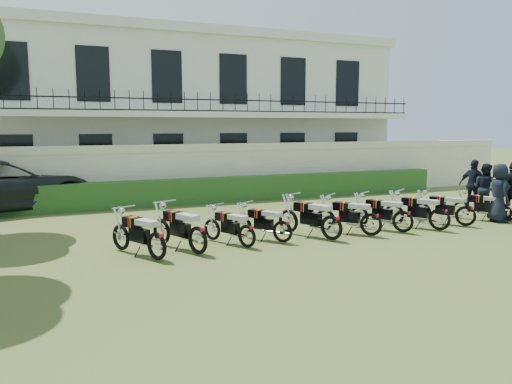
# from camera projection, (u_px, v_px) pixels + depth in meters

# --- Properties ---
(ground) EXTENTS (100.00, 100.00, 0.00)m
(ground) POSITION_uv_depth(u_px,v_px,m) (309.00, 240.00, 13.29)
(ground) COLOR #435020
(ground) RESTS_ON ground
(perimeter_wall) EXTENTS (30.00, 0.35, 2.30)m
(perimeter_wall) POSITION_uv_depth(u_px,v_px,m) (216.00, 171.00, 20.45)
(perimeter_wall) COLOR #EFE1C9
(perimeter_wall) RESTS_ON ground
(hedge) EXTENTS (18.00, 0.60, 1.00)m
(hedge) POSITION_uv_depth(u_px,v_px,m) (246.00, 189.00, 20.19)
(hedge) COLOR #1B4E1E
(hedge) RESTS_ON ground
(building) EXTENTS (20.40, 9.60, 7.40)m
(building) POSITION_uv_depth(u_px,v_px,m) (179.00, 112.00, 25.57)
(building) COLOR silver
(building) RESTS_ON ground
(motorcycle_0) EXTENTS (1.03, 1.85, 1.10)m
(motorcycle_0) POSITION_uv_depth(u_px,v_px,m) (157.00, 239.00, 11.20)
(motorcycle_0) COLOR black
(motorcycle_0) RESTS_ON ground
(motorcycle_1) EXTENTS (1.00, 1.97, 1.15)m
(motorcycle_1) POSITION_uv_depth(u_px,v_px,m) (198.00, 233.00, 11.70)
(motorcycle_1) COLOR black
(motorcycle_1) RESTS_ON ground
(motorcycle_2) EXTENTS (0.91, 1.67, 0.99)m
(motorcycle_2) POSITION_uv_depth(u_px,v_px,m) (247.00, 231.00, 12.36)
(motorcycle_2) COLOR black
(motorcycle_2) RESTS_ON ground
(motorcycle_3) EXTENTS (1.12, 1.53, 0.99)m
(motorcycle_3) POSITION_uv_depth(u_px,v_px,m) (283.00, 226.00, 12.90)
(motorcycle_3) COLOR black
(motorcycle_3) RESTS_ON ground
(motorcycle_4) EXTENTS (1.06, 1.92, 1.14)m
(motorcycle_4) POSITION_uv_depth(u_px,v_px,m) (332.00, 222.00, 13.14)
(motorcycle_4) COLOR black
(motorcycle_4) RESTS_ON ground
(motorcycle_5) EXTENTS (1.25, 1.65, 1.08)m
(motorcycle_5) POSITION_uv_depth(u_px,v_px,m) (371.00, 219.00, 13.68)
(motorcycle_5) COLOR black
(motorcycle_5) RESTS_ON ground
(motorcycle_6) EXTENTS (1.11, 1.72, 1.07)m
(motorcycle_6) POSITION_uv_depth(u_px,v_px,m) (403.00, 216.00, 14.13)
(motorcycle_6) COLOR black
(motorcycle_6) RESTS_ON ground
(motorcycle_7) EXTENTS (1.08, 1.80, 1.10)m
(motorcycle_7) POSITION_uv_depth(u_px,v_px,m) (440.00, 214.00, 14.38)
(motorcycle_7) COLOR black
(motorcycle_7) RESTS_ON ground
(motorcycle_8) EXTENTS (1.17, 1.63, 1.05)m
(motorcycle_8) POSITION_uv_depth(u_px,v_px,m) (466.00, 211.00, 15.02)
(motorcycle_8) COLOR black
(motorcycle_8) RESTS_ON ground
(motorcycle_9) EXTENTS (1.16, 1.45, 0.97)m
(motorcycle_9) POSITION_uv_depth(u_px,v_px,m) (503.00, 208.00, 15.72)
(motorcycle_9) COLOR black
(motorcycle_9) RESTS_ON ground
(officer_3) EXTENTS (0.85, 1.05, 1.86)m
(officer_3) POSITION_uv_depth(u_px,v_px,m) (499.00, 193.00, 15.77)
(officer_3) COLOR black
(officer_3) RESTS_ON ground
(officer_4) EXTENTS (0.80, 0.95, 1.73)m
(officer_4) POSITION_uv_depth(u_px,v_px,m) (485.00, 188.00, 17.46)
(officer_4) COLOR black
(officer_4) RESTS_ON ground
(officer_5) EXTENTS (0.76, 1.16, 1.84)m
(officer_5) POSITION_uv_depth(u_px,v_px,m) (474.00, 185.00, 17.92)
(officer_5) COLOR black
(officer_5) RESTS_ON ground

